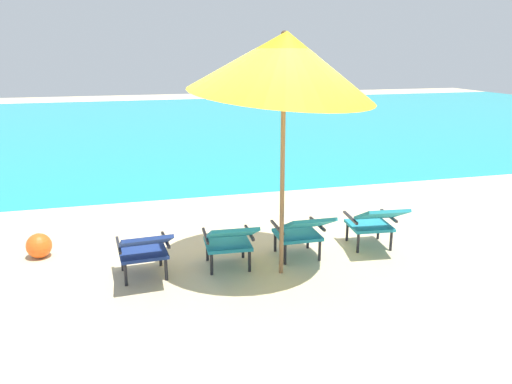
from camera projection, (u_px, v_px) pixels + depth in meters
The scene contains 8 objects.
ground_plane at pixel (206, 180), 10.11m from camera, with size 40.00×40.00×0.00m, color #CCB78E.
ocean_band at pixel (166, 125), 17.35m from camera, with size 40.00×18.00×0.01m, color teal.
lounge_chair_far_left at pixel (144, 248), 5.58m from camera, with size 0.59×0.90×0.68m.
lounge_chair_near_left at pixel (230, 239), 5.83m from camera, with size 0.59×0.90×0.68m.
lounge_chair_near_right at pixel (302, 230), 6.13m from camera, with size 0.56×0.88×0.68m.
lounge_chair_far_right at pixel (375, 221), 6.46m from camera, with size 0.63×0.93×0.68m.
beach_umbrella_center at pixel (284, 64), 5.29m from camera, with size 2.84×2.85×2.77m.
beach_ball at pixel (39, 246), 6.31m from camera, with size 0.31×0.31×0.31m, color #EA5619.
Camera 1 is at (-1.65, -5.71, 2.49)m, focal length 35.97 mm.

